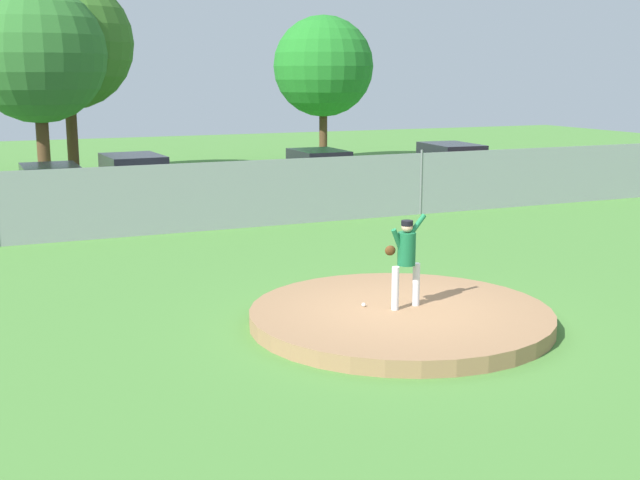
% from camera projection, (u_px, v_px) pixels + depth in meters
% --- Properties ---
extents(ground_plane, '(80.00, 80.00, 0.00)m').
position_uv_depth(ground_plane, '(281.00, 257.00, 20.03)').
color(ground_plane, '#4C8438').
extents(asphalt_strip, '(44.00, 7.00, 0.01)m').
position_uv_depth(asphalt_strip, '(191.00, 206.00, 27.66)').
color(asphalt_strip, '#2B2B2D').
rests_on(asphalt_strip, ground_plane).
extents(pitchers_mound, '(5.39, 5.39, 0.28)m').
position_uv_depth(pitchers_mound, '(400.00, 316.00, 14.61)').
color(pitchers_mound, '#99704C').
rests_on(pitchers_mound, ground_plane).
extents(pitcher_youth, '(0.80, 0.32, 1.68)m').
position_uv_depth(pitcher_youth, '(406.00, 254.00, 14.48)').
color(pitcher_youth, silver).
rests_on(pitcher_youth, pitchers_mound).
extents(baseball, '(0.07, 0.07, 0.07)m').
position_uv_depth(baseball, '(364.00, 305.00, 14.71)').
color(baseball, white).
rests_on(baseball, pitchers_mound).
extents(chainlink_fence, '(31.42, 0.07, 2.05)m').
position_uv_depth(chainlink_fence, '(231.00, 195.00, 23.43)').
color(chainlink_fence, gray).
rests_on(chainlink_fence, ground_plane).
extents(parked_car_red, '(2.16, 4.77, 1.80)m').
position_uv_depth(parked_car_red, '(451.00, 169.00, 31.07)').
color(parked_car_red, '#A81919').
rests_on(parked_car_red, ground_plane).
extents(parked_car_silver, '(2.11, 4.48, 1.81)m').
position_uv_depth(parked_car_silver, '(134.00, 184.00, 26.73)').
color(parked_car_silver, '#B7BABF').
rests_on(parked_car_silver, ground_plane).
extents(parked_car_champagne, '(1.86, 4.10, 1.73)m').
position_uv_depth(parked_car_champagne, '(319.00, 176.00, 29.25)').
color(parked_car_champagne, tan).
rests_on(parked_car_champagne, ground_plane).
extents(parked_car_white, '(1.89, 4.09, 1.60)m').
position_uv_depth(parked_car_white, '(51.00, 192.00, 25.65)').
color(parked_car_white, silver).
rests_on(parked_car_white, ground_plane).
extents(tree_slender_far, '(5.27, 5.27, 7.76)m').
position_uv_depth(tree_slender_far, '(37.00, 55.00, 31.32)').
color(tree_slender_far, '#4C331E').
rests_on(tree_slender_far, ground_plane).
extents(tree_tall_centre, '(5.47, 5.47, 8.37)m').
position_uv_depth(tree_tall_centre, '(67.00, 43.00, 33.90)').
color(tree_tall_centre, '#4C331E').
rests_on(tree_tall_centre, ground_plane).
extents(tree_bushy_near, '(4.86, 4.86, 7.17)m').
position_uv_depth(tree_bushy_near, '(323.00, 66.00, 39.83)').
color(tree_bushy_near, '#4C331E').
rests_on(tree_bushy_near, ground_plane).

